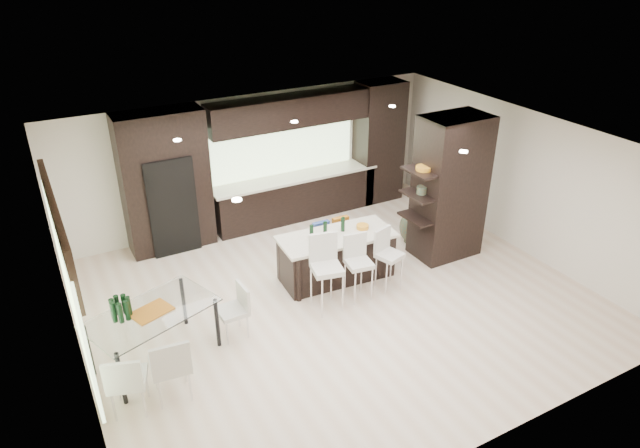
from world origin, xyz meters
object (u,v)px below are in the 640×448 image
kitchen_island (336,257)px  stool_mid (358,274)px  dining_table (155,336)px  chair_near (171,368)px  chair_far (128,383)px  bench (338,248)px  floor_vase (413,212)px  stool_left (327,281)px  chair_end (232,314)px  stool_right (389,266)px

kitchen_island → stool_mid: 0.74m
kitchen_island → dining_table: bearing=-164.3°
chair_near → chair_far: chair_near is taller
bench → dining_table: size_ratio=0.69×
chair_near → floor_vase: bearing=25.8°
stool_left → floor_vase: (2.59, 1.20, 0.13)m
floor_vase → dining_table: size_ratio=0.75×
bench → chair_near: bearing=-150.3°
kitchen_island → dining_table: (-3.37, -0.70, -0.00)m
floor_vase → chair_far: floor_vase is taller
chair_near → chair_end: (1.16, 0.82, -0.07)m
bench → chair_end: 2.84m
kitchen_island → floor_vase: floor_vase is taller
stool_left → chair_far: size_ratio=1.22×
bench → chair_near: size_ratio=1.31×
floor_vase → dining_table: (-5.33, -1.13, -0.23)m
stool_right → dining_table: 3.99m
stool_mid → chair_near: chair_near is taller
dining_table → stool_left: bearing=-21.2°
stool_mid → bench: stool_mid is taller
stool_right → chair_end: bearing=162.2°
stool_mid → bench: (0.35, 1.26, -0.23)m
bench → stool_mid: bearing=-104.5°
stool_left → dining_table: size_ratio=0.61×
chair_far → bench: bearing=44.1°
chair_near → chair_far: (-0.54, 0.02, -0.03)m
bench → dining_table: (-3.71, -1.22, 0.19)m
kitchen_island → chair_near: chair_near is taller
stool_mid → chair_end: bearing=-172.8°
kitchen_island → floor_vase: 2.03m
kitchen_island → stool_left: (-0.62, -0.77, 0.10)m
dining_table → chair_far: size_ratio=2.01×
dining_table → floor_vase: bearing=-7.9°
stool_left → dining_table: 2.75m
stool_left → chair_end: size_ratio=1.35×
kitchen_island → dining_table: kitchen_island is taller
chair_near → stool_mid: bearing=18.8°
stool_left → bench: size_ratio=0.87×
chair_far → chair_end: bearing=44.0°
stool_mid → stool_right: (0.62, 0.01, -0.02)m
stool_left → dining_table: stool_left is taller
stool_left → stool_mid: stool_left is taller
stool_mid → dining_table: stool_mid is taller
stool_left → stool_right: (1.24, 0.04, -0.08)m
chair_end → floor_vase: bearing=-77.1°
stool_mid → stool_right: bearing=8.8°
stool_right → chair_near: bearing=174.0°
stool_left → chair_far: stool_left is taller
dining_table → chair_end: bearing=-19.8°
stool_mid → chair_end: 2.21m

